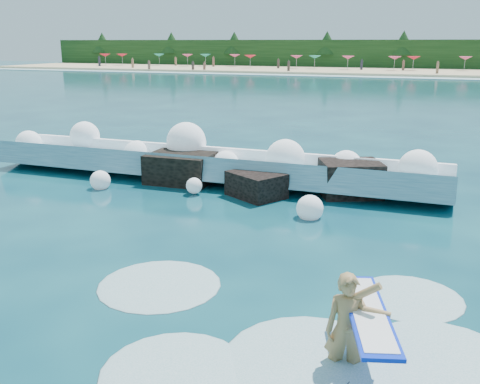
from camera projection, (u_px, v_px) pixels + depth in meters
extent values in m
plane|color=#082F43|center=(145.00, 261.00, 11.76)|extent=(200.00, 200.00, 0.00)
cube|color=tan|center=(404.00, 72.00, 82.04)|extent=(140.00, 20.00, 0.40)
cube|color=silver|center=(398.00, 77.00, 72.17)|extent=(140.00, 5.00, 0.08)
cube|color=black|center=(409.00, 55.00, 90.44)|extent=(140.00, 4.00, 5.00)
cube|color=teal|center=(207.00, 169.00, 18.51)|extent=(16.08, 2.45, 1.34)
cube|color=white|center=(215.00, 153.00, 19.12)|extent=(16.08, 1.13, 0.63)
cube|color=black|center=(181.00, 170.00, 18.28)|extent=(2.21, 1.68, 1.17)
cube|color=black|center=(256.00, 187.00, 16.57)|extent=(2.04, 1.91, 0.90)
cube|color=black|center=(350.00, 181.00, 16.71)|extent=(2.24, 2.06, 1.26)
imported|color=#A67F4D|center=(347.00, 330.00, 7.83)|extent=(0.72, 0.55, 1.75)
cube|color=#0C2DDC|center=(368.00, 313.00, 7.70)|extent=(1.22, 2.46, 0.06)
cube|color=white|center=(368.00, 312.00, 7.70)|extent=(1.06, 2.24, 0.06)
sphere|color=white|center=(29.00, 144.00, 20.37)|extent=(0.99, 0.99, 0.99)
sphere|color=white|center=(85.00, 136.00, 20.58)|extent=(1.12, 1.12, 1.12)
sphere|color=white|center=(137.00, 154.00, 19.65)|extent=(1.02, 1.02, 1.02)
sphere|color=white|center=(186.00, 142.00, 19.13)|extent=(1.43, 1.43, 1.43)
sphere|color=white|center=(226.00, 164.00, 18.20)|extent=(0.90, 0.90, 0.90)
sphere|color=white|center=(285.00, 159.00, 17.60)|extent=(1.30, 1.30, 1.30)
sphere|color=white|center=(346.00, 166.00, 17.34)|extent=(1.03, 1.03, 1.03)
sphere|color=white|center=(418.00, 169.00, 16.08)|extent=(1.18, 1.18, 1.18)
sphere|color=white|center=(100.00, 181.00, 17.52)|extent=(0.67, 0.67, 0.67)
sphere|color=white|center=(194.00, 186.00, 16.81)|extent=(0.51, 0.51, 0.51)
sphere|color=white|center=(310.00, 208.00, 14.59)|extent=(0.74, 0.74, 0.74)
ellipsoid|color=silver|center=(312.00, 361.00, 8.08)|extent=(2.74, 2.74, 0.14)
ellipsoid|color=silver|center=(175.00, 372.00, 7.81)|extent=(2.22, 2.22, 0.11)
ellipsoid|color=silver|center=(442.00, 362.00, 8.05)|extent=(2.51, 2.51, 0.13)
ellipsoid|color=silver|center=(159.00, 285.00, 10.60)|extent=(2.45, 2.45, 0.12)
ellipsoid|color=silver|center=(409.00, 298.00, 10.07)|extent=(2.02, 2.02, 0.10)
cone|color=red|center=(105.00, 55.00, 99.31)|extent=(2.00, 2.00, 0.50)
cone|color=red|center=(122.00, 55.00, 98.95)|extent=(2.00, 2.00, 0.50)
cone|color=#168B75|center=(159.00, 55.00, 98.90)|extent=(2.00, 2.00, 0.50)
cone|color=#DC4074|center=(187.00, 56.00, 96.50)|extent=(2.00, 2.00, 0.50)
cone|color=#168B75|center=(205.00, 56.00, 96.59)|extent=(2.00, 2.00, 0.50)
cone|color=#DC4074|center=(235.00, 56.00, 95.36)|extent=(2.00, 2.00, 0.50)
cone|color=red|center=(250.00, 57.00, 89.95)|extent=(2.00, 2.00, 0.50)
cone|color=#DC4074|center=(297.00, 57.00, 87.73)|extent=(2.00, 2.00, 0.50)
cone|color=#168B75|center=(315.00, 57.00, 86.96)|extent=(2.00, 2.00, 0.50)
cone|color=#DC4074|center=(348.00, 57.00, 84.48)|extent=(2.00, 2.00, 0.50)
cone|color=#DC4074|center=(395.00, 58.00, 82.30)|extent=(2.00, 2.00, 0.50)
cone|color=red|center=(414.00, 58.00, 82.24)|extent=(2.00, 2.00, 0.50)
cone|color=#DC4074|center=(465.00, 58.00, 81.23)|extent=(2.00, 2.00, 0.50)
cube|color=#3F332D|center=(321.00, 65.00, 83.83)|extent=(0.35, 0.22, 1.42)
cube|color=#262633|center=(415.00, 68.00, 74.29)|extent=(0.35, 0.22, 1.51)
cube|color=#3F332D|center=(399.00, 71.00, 73.56)|extent=(0.35, 0.22, 1.49)
cube|color=#8C664C|center=(137.00, 61.00, 101.24)|extent=(0.35, 0.22, 1.38)
cube|color=#262633|center=(211.00, 65.00, 84.69)|extent=(0.35, 0.22, 1.42)
cube|color=brown|center=(134.00, 61.00, 101.41)|extent=(0.35, 0.22, 1.49)
cube|color=#3F332D|center=(278.00, 64.00, 88.45)|extent=(0.35, 0.22, 1.55)
cube|color=#8C664C|center=(180.00, 62.00, 93.39)|extent=(0.35, 0.22, 1.60)
cube|color=#262633|center=(224.00, 64.00, 86.25)|extent=(0.35, 0.22, 1.48)
cube|color=brown|center=(335.00, 65.00, 83.43)|extent=(0.35, 0.22, 1.55)
cube|color=#3F332D|center=(186.00, 62.00, 96.12)|extent=(0.35, 0.22, 1.52)
cube|color=#8C664C|center=(408.00, 68.00, 75.04)|extent=(0.35, 0.22, 1.48)
cube|color=#262633|center=(292.00, 64.00, 90.41)|extent=(0.35, 0.22, 1.39)
cube|color=#3F332D|center=(347.00, 64.00, 85.49)|extent=(0.35, 0.22, 1.55)
cube|color=#262633|center=(362.00, 65.00, 83.97)|extent=(0.35, 0.22, 1.44)
cube|color=#262633|center=(337.00, 70.00, 75.75)|extent=(0.35, 0.22, 1.55)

